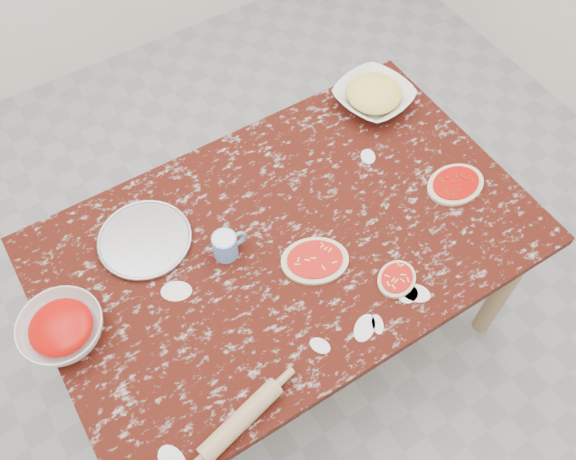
{
  "coord_description": "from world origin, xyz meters",
  "views": [
    {
      "loc": [
        -0.57,
        -0.9,
        2.45
      ],
      "look_at": [
        0.0,
        0.0,
        0.8
      ],
      "focal_mm": 38.21,
      "sensor_mm": 36.0,
      "label": 1
    }
  ],
  "objects_px": {
    "pizza_tray": "(145,240)",
    "cheese_bowl": "(373,97)",
    "flour_mug": "(226,245)",
    "rolling_pin": "(241,420)",
    "worktable": "(288,251)",
    "sauce_bowl": "(62,329)"
  },
  "relations": [
    {
      "from": "pizza_tray",
      "to": "rolling_pin",
      "type": "height_order",
      "value": "rolling_pin"
    },
    {
      "from": "flour_mug",
      "to": "worktable",
      "type": "bearing_deg",
      "value": -16.29
    },
    {
      "from": "worktable",
      "to": "flour_mug",
      "type": "relative_size",
      "value": 13.49
    },
    {
      "from": "sauce_bowl",
      "to": "rolling_pin",
      "type": "bearing_deg",
      "value": -58.08
    },
    {
      "from": "worktable",
      "to": "pizza_tray",
      "type": "relative_size",
      "value": 5.32
    },
    {
      "from": "rolling_pin",
      "to": "pizza_tray",
      "type": "bearing_deg",
      "value": 87.88
    },
    {
      "from": "sauce_bowl",
      "to": "rolling_pin",
      "type": "distance_m",
      "value": 0.59
    },
    {
      "from": "cheese_bowl",
      "to": "rolling_pin",
      "type": "xyz_separation_m",
      "value": [
        -1.02,
        -0.78,
        -0.01
      ]
    },
    {
      "from": "worktable",
      "to": "pizza_tray",
      "type": "height_order",
      "value": "pizza_tray"
    },
    {
      "from": "worktable",
      "to": "rolling_pin",
      "type": "distance_m",
      "value": 0.62
    },
    {
      "from": "flour_mug",
      "to": "rolling_pin",
      "type": "bearing_deg",
      "value": -114.88
    },
    {
      "from": "sauce_bowl",
      "to": "pizza_tray",
      "type": "bearing_deg",
      "value": 27.5
    },
    {
      "from": "pizza_tray",
      "to": "cheese_bowl",
      "type": "relative_size",
      "value": 1.1
    },
    {
      "from": "pizza_tray",
      "to": "sauce_bowl",
      "type": "bearing_deg",
      "value": -152.5
    },
    {
      "from": "pizza_tray",
      "to": "cheese_bowl",
      "type": "height_order",
      "value": "cheese_bowl"
    },
    {
      "from": "sauce_bowl",
      "to": "rolling_pin",
      "type": "xyz_separation_m",
      "value": [
        0.31,
        -0.5,
        -0.01
      ]
    },
    {
      "from": "flour_mug",
      "to": "rolling_pin",
      "type": "distance_m",
      "value": 0.55
    },
    {
      "from": "sauce_bowl",
      "to": "cheese_bowl",
      "type": "bearing_deg",
      "value": 11.86
    },
    {
      "from": "pizza_tray",
      "to": "cheese_bowl",
      "type": "distance_m",
      "value": 1.0
    },
    {
      "from": "flour_mug",
      "to": "pizza_tray",
      "type": "bearing_deg",
      "value": 138.46
    },
    {
      "from": "cheese_bowl",
      "to": "worktable",
      "type": "bearing_deg",
      "value": -150.04
    },
    {
      "from": "worktable",
      "to": "sauce_bowl",
      "type": "bearing_deg",
      "value": 175.13
    }
  ]
}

